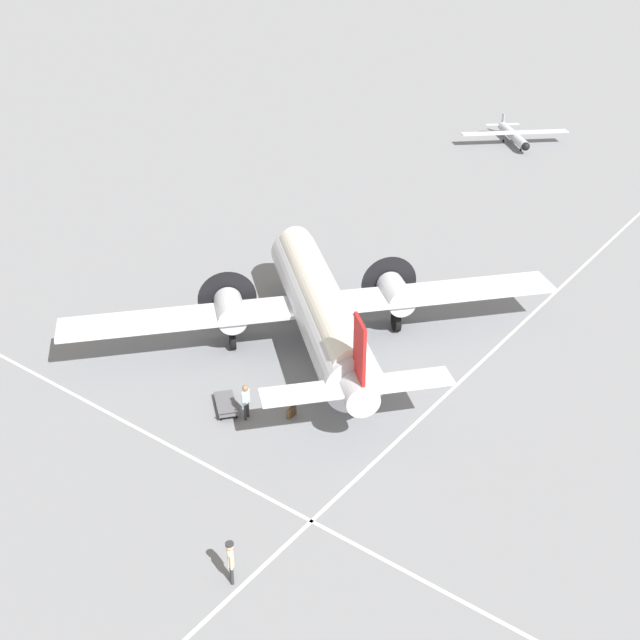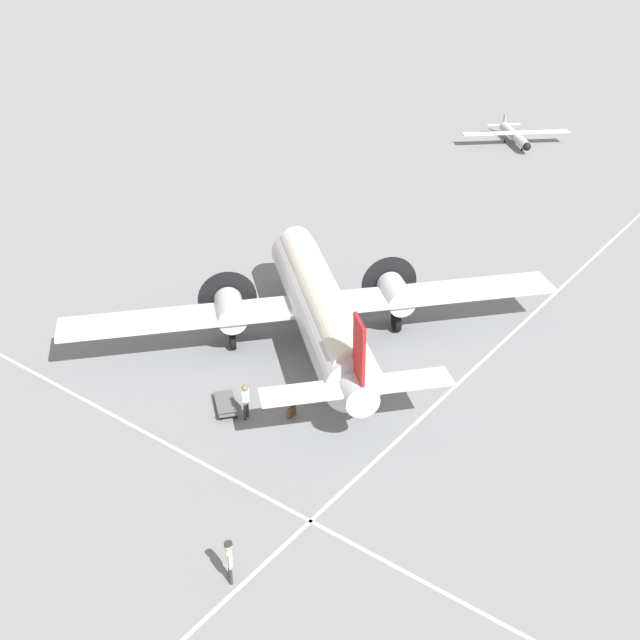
{
  "view_description": "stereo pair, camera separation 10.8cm",
  "coord_description": "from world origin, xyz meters",
  "px_view_note": "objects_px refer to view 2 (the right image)",
  "views": [
    {
      "loc": [
        -29.42,
        -21.96,
        22.42
      ],
      "look_at": [
        0.0,
        0.0,
        1.81
      ],
      "focal_mm": 45.0,
      "sensor_mm": 36.0,
      "label": 1
    },
    {
      "loc": [
        -29.36,
        -22.05,
        22.42
      ],
      "look_at": [
        0.0,
        0.0,
        1.81
      ],
      "focal_mm": 45.0,
      "sensor_mm": 36.0,
      "label": 2
    }
  ],
  "objects_px": {
    "crew_foreground": "(229,557)",
    "baggage_cart": "(226,404)",
    "airliner_main": "(318,302)",
    "suitcase_near_door": "(291,412)",
    "light_aircraft_distant": "(515,136)",
    "suitcase_upright_spare": "(292,411)",
    "passenger_boarding": "(245,398)"
  },
  "relations": [
    {
      "from": "suitcase_near_door",
      "to": "crew_foreground",
      "type": "bearing_deg",
      "value": -153.52
    },
    {
      "from": "crew_foreground",
      "to": "baggage_cart",
      "type": "height_order",
      "value": "crew_foreground"
    },
    {
      "from": "airliner_main",
      "to": "suitcase_near_door",
      "type": "bearing_deg",
      "value": 156.96
    },
    {
      "from": "airliner_main",
      "to": "crew_foreground",
      "type": "height_order",
      "value": "airliner_main"
    },
    {
      "from": "suitcase_near_door",
      "to": "baggage_cart",
      "type": "distance_m",
      "value": 3.17
    },
    {
      "from": "passenger_boarding",
      "to": "suitcase_near_door",
      "type": "relative_size",
      "value": 3.63
    },
    {
      "from": "airliner_main",
      "to": "passenger_boarding",
      "type": "relative_size",
      "value": 11.78
    },
    {
      "from": "suitcase_near_door",
      "to": "light_aircraft_distant",
      "type": "xyz_separation_m",
      "value": [
        46.25,
        10.15,
        0.58
      ]
    },
    {
      "from": "airliner_main",
      "to": "suitcase_upright_spare",
      "type": "distance_m",
      "value": 7.0
    },
    {
      "from": "suitcase_upright_spare",
      "to": "baggage_cart",
      "type": "distance_m",
      "value": 3.24
    },
    {
      "from": "crew_foreground",
      "to": "baggage_cart",
      "type": "bearing_deg",
      "value": -4.34
    },
    {
      "from": "airliner_main",
      "to": "light_aircraft_distant",
      "type": "bearing_deg",
      "value": -38.57
    },
    {
      "from": "airliner_main",
      "to": "suitcase_upright_spare",
      "type": "xyz_separation_m",
      "value": [
        -5.9,
        -2.93,
        -2.37
      ]
    },
    {
      "from": "passenger_boarding",
      "to": "suitcase_near_door",
      "type": "bearing_deg",
      "value": -63.68
    },
    {
      "from": "airliner_main",
      "to": "crew_foreground",
      "type": "bearing_deg",
      "value": 157.4
    },
    {
      "from": "crew_foreground",
      "to": "suitcase_upright_spare",
      "type": "xyz_separation_m",
      "value": [
        9.2,
        4.5,
        -0.9
      ]
    },
    {
      "from": "suitcase_upright_spare",
      "to": "crew_foreground",
      "type": "bearing_deg",
      "value": -153.93
    },
    {
      "from": "passenger_boarding",
      "to": "baggage_cart",
      "type": "distance_m",
      "value": 1.53
    },
    {
      "from": "airliner_main",
      "to": "suitcase_upright_spare",
      "type": "relative_size",
      "value": 38.27
    },
    {
      "from": "crew_foreground",
      "to": "light_aircraft_distant",
      "type": "xyz_separation_m",
      "value": [
        55.36,
        14.69,
        -0.35
      ]
    },
    {
      "from": "crew_foreground",
      "to": "suitcase_upright_spare",
      "type": "bearing_deg",
      "value": -21.98
    },
    {
      "from": "suitcase_near_door",
      "to": "suitcase_upright_spare",
      "type": "distance_m",
      "value": 0.11
    },
    {
      "from": "airliner_main",
      "to": "suitcase_near_door",
      "type": "height_order",
      "value": "airliner_main"
    },
    {
      "from": "airliner_main",
      "to": "crew_foreground",
      "type": "relative_size",
      "value": 11.72
    },
    {
      "from": "passenger_boarding",
      "to": "baggage_cart",
      "type": "xyz_separation_m",
      "value": [
        -0.04,
        1.27,
        -0.86
      ]
    },
    {
      "from": "passenger_boarding",
      "to": "suitcase_upright_spare",
      "type": "height_order",
      "value": "passenger_boarding"
    },
    {
      "from": "suitcase_near_door",
      "to": "suitcase_upright_spare",
      "type": "height_order",
      "value": "suitcase_upright_spare"
    },
    {
      "from": "suitcase_near_door",
      "to": "light_aircraft_distant",
      "type": "relative_size",
      "value": 0.06
    },
    {
      "from": "airliner_main",
      "to": "passenger_boarding",
      "type": "height_order",
      "value": "airliner_main"
    },
    {
      "from": "baggage_cart",
      "to": "light_aircraft_distant",
      "type": "xyz_separation_m",
      "value": [
        47.63,
        7.3,
        0.54
      ]
    },
    {
      "from": "crew_foreground",
      "to": "suitcase_near_door",
      "type": "xyz_separation_m",
      "value": [
        9.1,
        4.54,
        -0.93
      ]
    },
    {
      "from": "airliner_main",
      "to": "suitcase_upright_spare",
      "type": "height_order",
      "value": "airliner_main"
    }
  ]
}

